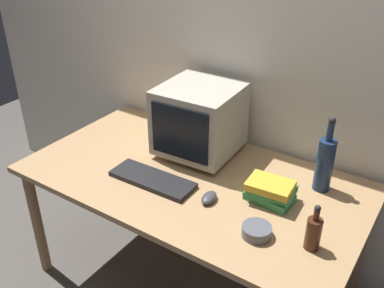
{
  "coord_description": "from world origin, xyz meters",
  "views": [
    {
      "loc": [
        0.97,
        -1.46,
        1.87
      ],
      "look_at": [
        0.0,
        0.0,
        0.89
      ],
      "focal_mm": 40.52,
      "sensor_mm": 36.0,
      "label": 1
    }
  ],
  "objects_px": {
    "keyboard": "(152,179)",
    "computer_mouse": "(209,198)",
    "cd_spindle": "(257,231)",
    "crt_monitor": "(200,120)",
    "bottle_short": "(313,232)",
    "book_stack": "(270,191)",
    "bottle_tall": "(325,163)"
  },
  "relations": [
    {
      "from": "keyboard",
      "to": "computer_mouse",
      "type": "xyz_separation_m",
      "value": [
        0.3,
        0.02,
        0.01
      ]
    },
    {
      "from": "computer_mouse",
      "to": "cd_spindle",
      "type": "relative_size",
      "value": 0.83
    },
    {
      "from": "crt_monitor",
      "to": "bottle_short",
      "type": "xyz_separation_m",
      "value": [
        0.75,
        -0.37,
        -0.12
      ]
    },
    {
      "from": "cd_spindle",
      "to": "crt_monitor",
      "type": "bearing_deg",
      "value": 142.0
    },
    {
      "from": "bottle_short",
      "to": "keyboard",
      "type": "bearing_deg",
      "value": 178.81
    },
    {
      "from": "crt_monitor",
      "to": "cd_spindle",
      "type": "bearing_deg",
      "value": -38.0
    },
    {
      "from": "bottle_short",
      "to": "book_stack",
      "type": "bearing_deg",
      "value": 144.3
    },
    {
      "from": "computer_mouse",
      "to": "bottle_short",
      "type": "distance_m",
      "value": 0.49
    },
    {
      "from": "crt_monitor",
      "to": "cd_spindle",
      "type": "relative_size",
      "value": 3.37
    },
    {
      "from": "crt_monitor",
      "to": "cd_spindle",
      "type": "distance_m",
      "value": 0.71
    },
    {
      "from": "bottle_short",
      "to": "computer_mouse",
      "type": "bearing_deg",
      "value": 175.84
    },
    {
      "from": "book_stack",
      "to": "cd_spindle",
      "type": "xyz_separation_m",
      "value": [
        0.05,
        -0.24,
        -0.03
      ]
    },
    {
      "from": "bottle_tall",
      "to": "bottle_short",
      "type": "xyz_separation_m",
      "value": [
        0.1,
        -0.41,
        -0.06
      ]
    },
    {
      "from": "computer_mouse",
      "to": "bottle_tall",
      "type": "height_order",
      "value": "bottle_tall"
    },
    {
      "from": "crt_monitor",
      "to": "book_stack",
      "type": "relative_size",
      "value": 1.93
    },
    {
      "from": "crt_monitor",
      "to": "bottle_tall",
      "type": "relative_size",
      "value": 1.1
    },
    {
      "from": "computer_mouse",
      "to": "cd_spindle",
      "type": "xyz_separation_m",
      "value": [
        0.28,
        -0.09,
        0.0
      ]
    },
    {
      "from": "keyboard",
      "to": "book_stack",
      "type": "height_order",
      "value": "book_stack"
    },
    {
      "from": "keyboard",
      "to": "book_stack",
      "type": "xyz_separation_m",
      "value": [
        0.53,
        0.17,
        0.04
      ]
    },
    {
      "from": "bottle_tall",
      "to": "crt_monitor",
      "type": "bearing_deg",
      "value": -177.02
    },
    {
      "from": "computer_mouse",
      "to": "book_stack",
      "type": "relative_size",
      "value": 0.48
    },
    {
      "from": "keyboard",
      "to": "cd_spindle",
      "type": "height_order",
      "value": "cd_spindle"
    },
    {
      "from": "bottle_short",
      "to": "crt_monitor",
      "type": "bearing_deg",
      "value": 153.69
    },
    {
      "from": "computer_mouse",
      "to": "book_stack",
      "type": "xyz_separation_m",
      "value": [
        0.22,
        0.15,
        0.03
      ]
    },
    {
      "from": "computer_mouse",
      "to": "bottle_tall",
      "type": "distance_m",
      "value": 0.54
    },
    {
      "from": "crt_monitor",
      "to": "book_stack",
      "type": "xyz_separation_m",
      "value": [
        0.49,
        -0.18,
        -0.14
      ]
    },
    {
      "from": "cd_spindle",
      "to": "keyboard",
      "type": "bearing_deg",
      "value": 173.02
    },
    {
      "from": "bottle_tall",
      "to": "cd_spindle",
      "type": "height_order",
      "value": "bottle_tall"
    },
    {
      "from": "book_stack",
      "to": "cd_spindle",
      "type": "bearing_deg",
      "value": -77.34
    },
    {
      "from": "bottle_tall",
      "to": "book_stack",
      "type": "bearing_deg",
      "value": -125.83
    },
    {
      "from": "bottle_tall",
      "to": "bottle_short",
      "type": "relative_size",
      "value": 1.83
    },
    {
      "from": "keyboard",
      "to": "bottle_short",
      "type": "distance_m",
      "value": 0.79
    }
  ]
}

